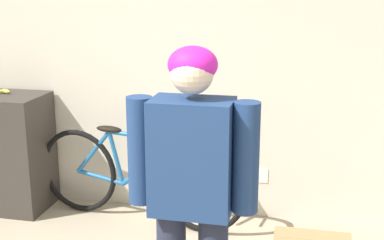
# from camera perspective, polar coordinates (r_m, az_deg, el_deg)

# --- Properties ---
(wall_back) EXTENTS (8.00, 0.07, 2.60)m
(wall_back) POSITION_cam_1_polar(r_m,az_deg,el_deg) (4.18, 0.49, 7.08)
(wall_back) COLOR beige
(wall_back) RESTS_ON ground_plane
(side_shelf) EXTENTS (0.74, 0.48, 0.96)m
(side_shelf) POSITION_cam_1_polar(r_m,az_deg,el_deg) (4.70, -19.57, -3.18)
(side_shelf) COLOR #38332D
(side_shelf) RESTS_ON ground_plane
(person) EXTENTS (0.64, 0.25, 1.57)m
(person) POSITION_cam_1_polar(r_m,az_deg,el_deg) (2.60, 0.01, -6.41)
(person) COLOR #23283D
(person) RESTS_ON ground_plane
(bicycle) EXTENTS (1.76, 0.46, 0.77)m
(bicycle) POSITION_cam_1_polar(r_m,az_deg,el_deg) (4.21, -5.87, -6.02)
(bicycle) COLOR black
(bicycle) RESTS_ON ground_plane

